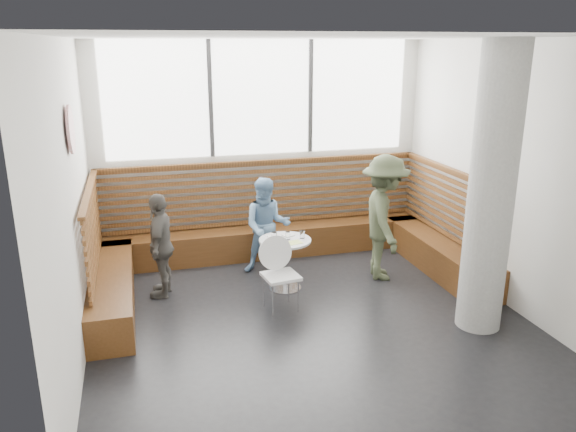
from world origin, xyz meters
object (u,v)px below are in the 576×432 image
object	(u,v)px
cafe_table	(285,254)
child_left	(161,245)
child_back	(267,226)
cafe_chair	(279,267)
adult_man	(384,218)
concrete_column	(492,192)

from	to	relation	value
cafe_table	child_left	world-z (taller)	child_left
cafe_table	child_back	distance (m)	0.68
cafe_chair	child_back	distance (m)	1.16
adult_man	child_left	distance (m)	3.00
adult_man	concrete_column	bearing A→B (deg)	-148.86
concrete_column	child_left	world-z (taller)	concrete_column
concrete_column	child_back	size ratio (longest dim) A/B	2.33
cafe_table	child_back	xyz separation A→B (m)	(-0.09, 0.64, 0.19)
concrete_column	cafe_table	size ratio (longest dim) A/B	4.57
concrete_column	adult_man	distance (m)	1.83
cafe_chair	adult_man	bearing A→B (deg)	10.59
child_back	adult_man	bearing A→B (deg)	-9.06
child_left	child_back	bearing A→B (deg)	118.64
cafe_table	adult_man	bearing A→B (deg)	1.90
cafe_table	child_back	bearing A→B (deg)	97.88
child_back	child_left	xyz separation A→B (m)	(-1.48, -0.38, -0.01)
adult_man	cafe_chair	bearing A→B (deg)	122.89
cafe_table	child_left	xyz separation A→B (m)	(-1.57, 0.26, 0.18)
cafe_chair	child_left	world-z (taller)	child_left
concrete_column	cafe_table	xyz separation A→B (m)	(-1.90, 1.56, -1.10)
adult_man	child_back	world-z (taller)	adult_man
concrete_column	child_left	xyz separation A→B (m)	(-3.47, 1.82, -0.92)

